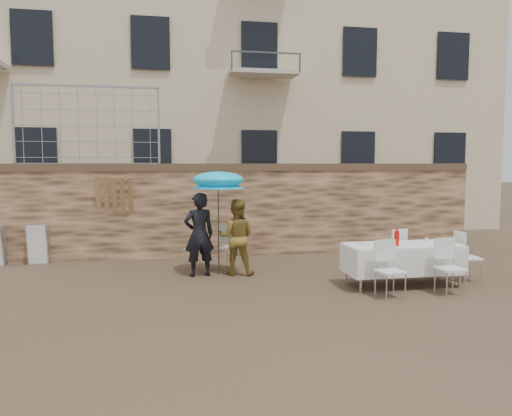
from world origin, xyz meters
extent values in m
plane|color=brown|center=(0.00, 0.00, 0.00)|extent=(80.00, 80.00, 0.00)
cube|color=#8C6546|center=(0.00, 5.00, 1.10)|extent=(13.00, 0.50, 2.20)
cube|color=#C6B38F|center=(0.00, 12.00, 7.50)|extent=(20.00, 8.00, 15.00)
imported|color=black|center=(-0.64, 2.77, 0.84)|extent=(0.67, 0.51, 1.67)
imported|color=#B28836|center=(0.11, 2.77, 0.77)|extent=(0.87, 0.76, 1.53)
cylinder|color=#3F3F44|center=(-0.24, 2.87, 0.88)|extent=(0.03, 0.03, 1.75)
cone|color=#0AC5F7|center=(-0.24, 2.87, 1.86)|extent=(1.08, 1.08, 0.22)
cube|color=white|center=(2.97, 1.29, 0.75)|extent=(2.10, 0.85, 0.05)
cylinder|color=silver|center=(2.02, 0.94, 0.37)|extent=(0.04, 0.04, 0.74)
cylinder|color=silver|center=(3.92, 0.94, 0.37)|extent=(0.04, 0.04, 0.74)
cylinder|color=silver|center=(2.02, 1.63, 0.37)|extent=(0.04, 0.04, 0.74)
cylinder|color=silver|center=(3.92, 1.63, 0.37)|extent=(0.04, 0.04, 0.74)
cylinder|color=red|center=(2.77, 1.14, 0.91)|extent=(0.09, 0.09, 0.26)
camera|label=1|loc=(-1.37, -7.08, 2.26)|focal=35.00mm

